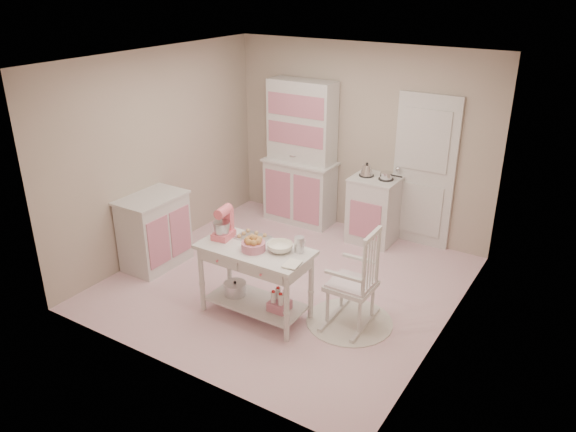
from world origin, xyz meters
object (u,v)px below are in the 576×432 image
object	(u,v)px
hutch	(300,153)
base_cabinet	(155,231)
rocking_chair	(352,277)
stand_mixer	(223,223)
stove	(374,209)
bread_basket	(253,246)
work_table	(256,282)

from	to	relation	value
hutch	base_cabinet	bearing A→B (deg)	-111.08
rocking_chair	stand_mixer	bearing A→B (deg)	-165.98
base_cabinet	stand_mixer	distance (m)	1.42
hutch	rocking_chair	distance (m)	2.76
rocking_chair	stand_mixer	size ratio (longest dim) A/B	3.24
base_cabinet	stand_mixer	world-z (taller)	stand_mixer
hutch	rocking_chair	xyz separation A→B (m)	(1.82, -2.01, -0.49)
rocking_chair	base_cabinet	bearing A→B (deg)	-178.70
hutch	stand_mixer	xyz separation A→B (m)	(0.47, -2.39, -0.07)
stove	rocking_chair	xyz separation A→B (m)	(0.62, -1.96, 0.09)
base_cabinet	rocking_chair	bearing A→B (deg)	2.74
hutch	stove	world-z (taller)	hutch
stove	rocking_chair	size ratio (longest dim) A/B	0.84
stove	bread_basket	world-z (taller)	stove
stove	base_cabinet	size ratio (longest dim) A/B	1.00
base_cabinet	stand_mixer	bearing A→B (deg)	-10.75
hutch	rocking_chair	bearing A→B (deg)	-47.89
work_table	bread_basket	world-z (taller)	bread_basket
rocking_chair	work_table	bearing A→B (deg)	-158.50
work_table	base_cabinet	bearing A→B (deg)	171.19
hutch	stove	size ratio (longest dim) A/B	2.26
rocking_chair	stand_mixer	world-z (taller)	stand_mixer
base_cabinet	bread_basket	bearing A→B (deg)	-10.32
bread_basket	hutch	bearing A→B (deg)	110.37
rocking_chair	stand_mixer	distance (m)	1.46
stove	work_table	xyz separation A→B (m)	(-0.31, -2.36, -0.06)
rocking_chair	bread_basket	bearing A→B (deg)	-155.45
hutch	bread_basket	distance (m)	2.63
stove	stand_mixer	world-z (taller)	stand_mixer
stove	base_cabinet	distance (m)	2.91
stove	base_cabinet	bearing A→B (deg)	-134.09
stove	stand_mixer	size ratio (longest dim) A/B	2.71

